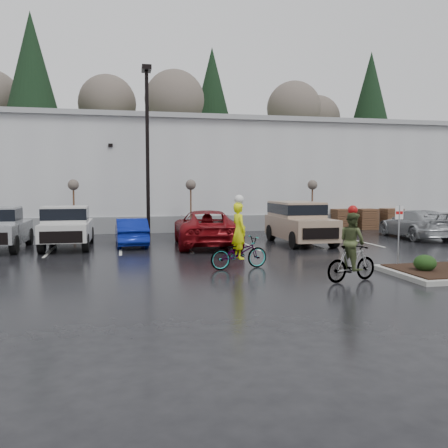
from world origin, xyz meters
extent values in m
plane|color=black|center=(0.00, 0.00, 0.00)|extent=(120.00, 120.00, 0.00)
cube|color=#BCBEC1|center=(0.00, 22.00, 3.50)|extent=(60.00, 15.00, 7.00)
cube|color=slate|center=(0.00, 14.45, 0.50)|extent=(60.00, 0.12, 1.00)
cube|color=#999B9E|center=(0.00, 22.00, 7.05)|extent=(60.50, 15.50, 0.30)
cube|color=#273D19|center=(0.00, 45.00, 3.00)|extent=(80.00, 25.00, 6.00)
cylinder|color=black|center=(-4.00, 12.00, 4.50)|extent=(0.20, 0.20, 9.00)
cube|color=black|center=(-4.00, 12.00, 9.10)|extent=(0.50, 1.00, 0.25)
cylinder|color=#4B2D1E|center=(-8.00, 13.00, 1.40)|extent=(0.10, 0.10, 2.80)
sphere|color=#534843|center=(-8.00, 13.00, 2.90)|extent=(0.60, 0.60, 0.60)
cylinder|color=#4B2D1E|center=(-1.50, 13.00, 1.40)|extent=(0.10, 0.10, 2.80)
sphere|color=#534843|center=(-1.50, 13.00, 2.90)|extent=(0.60, 0.60, 0.60)
cylinder|color=#4B2D1E|center=(6.00, 13.00, 1.40)|extent=(0.10, 0.10, 2.80)
sphere|color=#534843|center=(6.00, 13.00, 2.90)|extent=(0.60, 0.60, 0.60)
cube|color=#4B2D1E|center=(8.50, 14.00, 0.68)|extent=(1.20, 1.20, 1.35)
cube|color=#4B2D1E|center=(10.20, 14.00, 0.68)|extent=(1.20, 1.20, 1.35)
cube|color=#4B2D1E|center=(12.00, 14.00, 0.68)|extent=(1.20, 1.20, 1.35)
ellipsoid|color=black|center=(4.00, -1.00, 0.41)|extent=(0.70, 0.70, 0.52)
cylinder|color=gray|center=(3.80, 0.20, 1.10)|extent=(0.05, 0.05, 2.20)
cube|color=white|center=(3.80, 0.20, 1.95)|extent=(0.30, 0.02, 0.45)
cube|color=red|center=(3.80, 0.19, 1.95)|extent=(0.26, 0.02, 0.10)
imported|color=navy|center=(-5.00, 8.64, 0.66)|extent=(1.57, 4.08, 1.33)
imported|color=maroon|center=(-1.50, 7.97, 0.85)|extent=(3.22, 6.28, 1.70)
imported|color=#A8ACB0|center=(10.20, 8.65, 0.77)|extent=(2.56, 5.48, 1.55)
imported|color=#3F3F44|center=(-1.48, 1.50, 0.55)|extent=(2.21, 1.13, 1.11)
imported|color=#EDF80D|center=(-1.48, 1.50, 1.32)|extent=(0.59, 0.78, 1.93)
sphere|color=silver|center=(-1.48, 1.50, 2.39)|extent=(0.32, 0.32, 0.32)
imported|color=#3F3F44|center=(1.30, -1.31, 0.55)|extent=(1.84, 0.96, 1.10)
imported|color=#404B28|center=(1.30, -1.31, 1.22)|extent=(0.67, 0.93, 1.73)
sphere|color=#990C0C|center=(1.30, -1.31, 2.15)|extent=(0.29, 0.29, 0.29)
camera|label=1|loc=(-5.39, -14.23, 2.89)|focal=38.00mm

